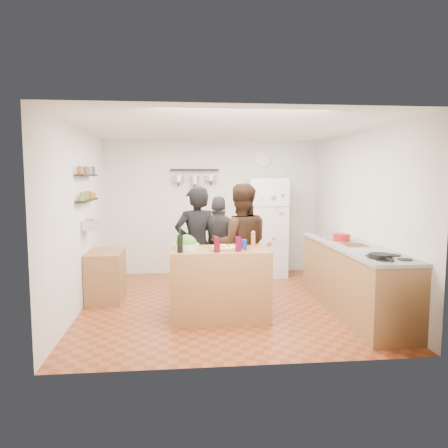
{
  "coord_description": "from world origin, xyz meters",
  "views": [
    {
      "loc": [
        -0.65,
        -6.13,
        1.84
      ],
      "look_at": [
        0.0,
        0.1,
        1.15
      ],
      "focal_mm": 35.0,
      "sensor_mm": 36.0,
      "label": 1
    }
  ],
  "objects": [
    {
      "name": "room_shell",
      "position": [
        0.0,
        0.39,
        1.25
      ],
      "size": [
        4.2,
        4.2,
        4.2
      ],
      "color": "brown",
      "rests_on": "ground"
    },
    {
      "name": "prep_island",
      "position": [
        -0.14,
        -0.63,
        0.46
      ],
      "size": [
        1.25,
        0.72,
        0.91
      ],
      "primitive_type": "cube",
      "color": "olive",
      "rests_on": "floor"
    },
    {
      "name": "pizza_board",
      "position": [
        -0.06,
        -0.65,
        0.92
      ],
      "size": [
        0.42,
        0.34,
        0.02
      ],
      "primitive_type": "cube",
      "color": "brown",
      "rests_on": "prep_island"
    },
    {
      "name": "pizza",
      "position": [
        -0.06,
        -0.65,
        0.94
      ],
      "size": [
        0.34,
        0.34,
        0.02
      ],
      "primitive_type": "cylinder",
      "color": "beige",
      "rests_on": "pizza_board"
    },
    {
      "name": "salad_bowl",
      "position": [
        -0.56,
        -0.58,
        0.94
      ],
      "size": [
        0.33,
        0.33,
        0.07
      ],
      "primitive_type": "cylinder",
      "color": "silver",
      "rests_on": "prep_island"
    },
    {
      "name": "wine_bottle",
      "position": [
        -0.64,
        -0.85,
        1.02
      ],
      "size": [
        0.07,
        0.07,
        0.22
      ],
      "primitive_type": "cylinder",
      "color": "black",
      "rests_on": "prep_island"
    },
    {
      "name": "wine_glass_near",
      "position": [
        -0.19,
        -0.87,
        1.0
      ],
      "size": [
        0.08,
        0.08,
        0.18
      ],
      "primitive_type": "cylinder",
      "color": "#520717",
      "rests_on": "prep_island"
    },
    {
      "name": "wine_glass_far",
      "position": [
        0.08,
        -0.83,
        1.0
      ],
      "size": [
        0.08,
        0.08,
        0.19
      ],
      "primitive_type": "cylinder",
      "color": "#5B0722",
      "rests_on": "prep_island"
    },
    {
      "name": "pepper_mill",
      "position": [
        0.31,
        -0.58,
        1.0
      ],
      "size": [
        0.05,
        0.05,
        0.18
      ],
      "primitive_type": "cylinder",
      "color": "#A96D46",
      "rests_on": "prep_island"
    },
    {
      "name": "salt_canister",
      "position": [
        0.16,
        -0.75,
        0.98
      ],
      "size": [
        0.08,
        0.08,
        0.13
      ],
      "primitive_type": "cylinder",
      "color": "navy",
      "rests_on": "prep_island"
    },
    {
      "name": "person_left",
      "position": [
        -0.41,
        -0.01,
        0.85
      ],
      "size": [
        0.69,
        0.53,
        1.7
      ],
      "primitive_type": "imported",
      "rotation": [
        0.0,
        0.0,
        3.35
      ],
      "color": "black",
      "rests_on": "floor"
    },
    {
      "name": "person_center",
      "position": [
        0.21,
        -0.11,
        0.87
      ],
      "size": [
        0.87,
        0.69,
        1.74
      ],
      "primitive_type": "imported",
      "rotation": [
        0.0,
        0.0,
        3.11
      ],
      "color": "black",
      "rests_on": "floor"
    },
    {
      "name": "person_back",
      "position": [
        -0.03,
        0.47,
        0.77
      ],
      "size": [
        0.96,
        0.55,
        1.54
      ],
      "primitive_type": "imported",
      "rotation": [
        0.0,
        0.0,
        2.94
      ],
      "color": "#2D2928",
      "rests_on": "floor"
    },
    {
      "name": "counter_run",
      "position": [
        1.7,
        -0.55,
        0.45
      ],
      "size": [
        0.63,
        2.63,
        0.9
      ],
      "primitive_type": "cube",
      "color": "#9E7042",
      "rests_on": "floor"
    },
    {
      "name": "stove_top",
      "position": [
        1.7,
        -1.5,
        0.91
      ],
      "size": [
        0.6,
        0.62,
        0.02
      ],
      "primitive_type": "cube",
      "color": "white",
      "rests_on": "counter_run"
    },
    {
      "name": "skillet",
      "position": [
        1.6,
        -1.51,
        0.95
      ],
      "size": [
        0.26,
        0.26,
        0.05
      ],
      "primitive_type": "cylinder",
      "color": "black",
      "rests_on": "stove_top"
    },
    {
      "name": "sink",
      "position": [
        1.7,
        0.3,
        0.92
      ],
      "size": [
        0.5,
        0.8,
        0.03
      ],
      "primitive_type": "cube",
      "color": "silver",
      "rests_on": "counter_run"
    },
    {
      "name": "cutting_board",
      "position": [
        1.7,
        -0.56,
        0.91
      ],
      "size": [
        0.3,
        0.4,
        0.02
      ],
      "primitive_type": "cube",
      "color": "brown",
      "rests_on": "counter_run"
    },
    {
      "name": "red_bowl",
      "position": [
        1.65,
        -0.2,
        0.97
      ],
      "size": [
        0.24,
        0.24,
        0.1
      ],
      "primitive_type": "cylinder",
      "color": "#A61412",
      "rests_on": "counter_run"
    },
    {
      "name": "fridge",
      "position": [
        0.95,
        1.75,
        0.9
      ],
      "size": [
        0.7,
        0.68,
        1.8
      ],
      "primitive_type": "cube",
      "color": "white",
      "rests_on": "floor"
    },
    {
      "name": "wall_clock",
      "position": [
        0.95,
        2.08,
        2.15
      ],
      "size": [
        0.3,
        0.03,
        0.3
      ],
      "primitive_type": "cylinder",
      "rotation": [
        1.57,
        0.0,
        0.0
      ],
      "color": "silver",
      "rests_on": "back_wall"
    },
    {
      "name": "spice_shelf_lower",
      "position": [
        -1.93,
        0.2,
        1.5
      ],
      "size": [
        0.12,
        1.0,
        0.02
      ],
      "primitive_type": "cube",
      "color": "black",
      "rests_on": "left_wall"
    },
    {
      "name": "spice_shelf_upper",
      "position": [
        -1.93,
        0.2,
        1.85
      ],
      "size": [
        0.12,
        1.0,
        0.02
      ],
      "primitive_type": "cube",
      "color": "black",
      "rests_on": "left_wall"
    },
    {
      "name": "produce_basket",
      "position": [
        -1.9,
        0.2,
        1.15
      ],
      "size": [
        0.18,
        0.35,
        0.14
      ],
      "primitive_type": "cube",
      "color": "silver",
      "rests_on": "left_wall"
    },
    {
      "name": "side_table",
      "position": [
        -1.74,
        0.39,
        0.36
      ],
      "size": [
        0.5,
        0.8,
        0.73
      ],
      "primitive_type": "cube",
      "color": "#9A6A40",
      "rests_on": "floor"
    },
    {
      "name": "pot_rack",
      "position": [
        -0.35,
        2.0,
        1.95
      ],
      "size": [
        0.9,
        0.04,
        0.04
      ],
      "primitive_type": "cube",
      "color": "black",
      "rests_on": "back_wall"
    }
  ]
}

